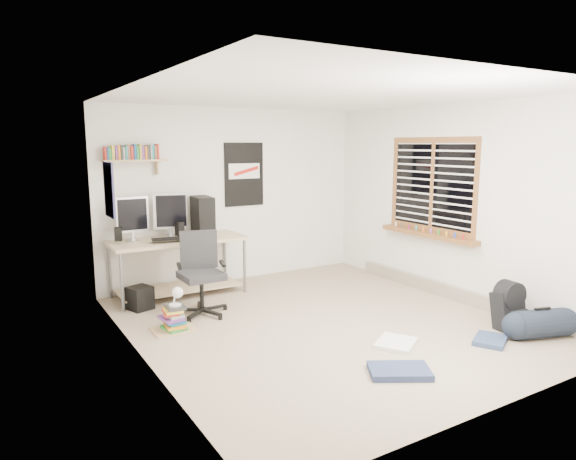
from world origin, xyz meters
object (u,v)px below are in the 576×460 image
backpack (508,311)px  book_stack (173,317)px  office_chair (201,274)px  duffel_bag (541,325)px  desk (179,268)px

backpack → book_stack: (-3.14, 1.84, -0.05)m
office_chair → duffel_bag: office_chair is taller
desk → book_stack: (-0.50, -1.24, -0.21)m
office_chair → book_stack: 0.66m
office_chair → duffel_bag: bearing=-27.3°
duffel_bag → desk: bearing=146.4°
book_stack → desk: bearing=67.8°
desk → duffel_bag: 4.36m
backpack → duffel_bag: (0.06, -0.35, -0.06)m
backpack → duffel_bag: bearing=-74.3°
desk → duffel_bag: desk is taller
book_stack → office_chair: bearing=35.2°
desk → office_chair: bearing=-97.0°
office_chair → backpack: size_ratio=2.31×
desk → office_chair: 0.92m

